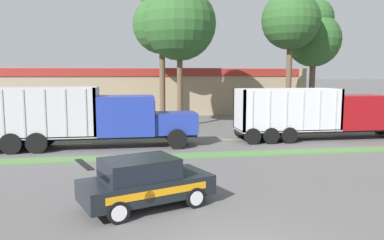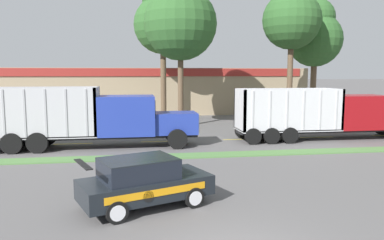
# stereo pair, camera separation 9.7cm
# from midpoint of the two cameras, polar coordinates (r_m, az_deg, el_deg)

# --- Properties ---
(grass_verge) EXTENTS (120.00, 1.23, 0.06)m
(grass_verge) POSITION_cam_midpoint_polar(r_m,az_deg,el_deg) (19.79, -2.04, -5.50)
(grass_verge) COLOR #517F42
(grass_verge) RESTS_ON ground_plane
(centre_line_3) EXTENTS (2.40, 0.14, 0.01)m
(centre_line_3) POSITION_cam_midpoint_polar(r_m,az_deg,el_deg) (24.49, -17.86, -3.47)
(centre_line_3) COLOR yellow
(centre_line_3) RESTS_ON ground_plane
(centre_line_4) EXTENTS (2.40, 0.14, 0.01)m
(centre_line_4) POSITION_cam_midpoint_polar(r_m,az_deg,el_deg) (24.23, -5.13, -3.27)
(centre_line_4) COLOR yellow
(centre_line_4) RESTS_ON ground_plane
(centre_line_5) EXTENTS (2.40, 0.14, 0.01)m
(centre_line_5) POSITION_cam_midpoint_polar(r_m,az_deg,el_deg) (25.16, 7.25, -2.92)
(centre_line_5) COLOR yellow
(centre_line_5) RESTS_ON ground_plane
(centre_line_6) EXTENTS (2.40, 0.14, 0.01)m
(centre_line_6) POSITION_cam_midpoint_polar(r_m,az_deg,el_deg) (27.16, 18.27, -2.49)
(centre_line_6) COLOR yellow
(centre_line_6) RESTS_ON ground_plane
(dump_truck_lead) EXTENTS (11.95, 2.62, 3.38)m
(dump_truck_lead) POSITION_cam_midpoint_polar(r_m,az_deg,el_deg) (26.84, 21.25, 0.64)
(dump_truck_lead) COLOR black
(dump_truck_lead) RESTS_ON ground_plane
(dump_truck_mid) EXTENTS (12.32, 2.67, 3.57)m
(dump_truck_mid) POSITION_cam_midpoint_polar(r_m,az_deg,el_deg) (22.60, -13.02, 0.01)
(dump_truck_mid) COLOR black
(dump_truck_mid) RESTS_ON ground_plane
(rally_car) EXTENTS (4.59, 3.28, 1.67)m
(rally_car) POSITION_cam_midpoint_polar(r_m,az_deg,el_deg) (12.39, -7.49, -9.28)
(rally_car) COLOR black
(rally_car) RESTS_ON ground_plane
(store_building_backdrop) EXTENTS (39.61, 12.10, 4.95)m
(store_building_backdrop) POSITION_cam_midpoint_polar(r_m,az_deg,el_deg) (44.61, -10.43, 4.53)
(store_building_backdrop) COLOR #9E896B
(store_building_backdrop) RESTS_ON ground_plane
(tree_behind_left) EXTENTS (5.48, 5.48, 13.05)m
(tree_behind_left) POSITION_cam_midpoint_polar(r_m,az_deg,el_deg) (36.46, -4.70, 15.06)
(tree_behind_left) COLOR brown
(tree_behind_left) RESTS_ON ground_plane
(tree_behind_centre) EXTENTS (5.84, 5.84, 12.68)m
(tree_behind_centre) POSITION_cam_midpoint_polar(r_m,az_deg,el_deg) (30.87, -2.00, 15.49)
(tree_behind_centre) COLOR brown
(tree_behind_centre) RESTS_ON ground_plane
(tree_behind_right) EXTENTS (4.99, 4.99, 12.66)m
(tree_behind_right) POSITION_cam_midpoint_polar(r_m,az_deg,el_deg) (34.29, 14.74, 15.24)
(tree_behind_right) COLOR brown
(tree_behind_right) RESTS_ON ground_plane
(tree_behind_far_right) EXTENTS (5.10, 5.10, 11.38)m
(tree_behind_far_right) POSITION_cam_midpoint_polar(r_m,az_deg,el_deg) (38.11, 18.01, 12.25)
(tree_behind_far_right) COLOR brown
(tree_behind_far_right) RESTS_ON ground_plane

